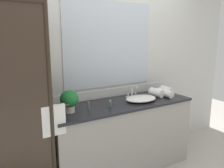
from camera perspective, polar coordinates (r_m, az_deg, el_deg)
name	(u,v)px	position (r m, az deg, el deg)	size (l,w,h in m)	color
wall_back_with_mirror	(108,66)	(3.01, -0.91, 4.40)	(4.40, 0.06, 2.60)	silver
vanity_cabinet	(122,137)	(2.97, 2.45, -12.96)	(1.80, 0.58, 0.90)	#9E9993
shower_enclosure	(11,116)	(2.17, -23.90, -7.30)	(1.20, 0.59, 2.00)	#2D2319
sink_basin	(141,99)	(2.90, 7.25, -3.60)	(0.41, 0.30, 0.06)	white
faucet	(132,94)	(3.03, 5.08, -2.37)	(0.17, 0.14, 0.16)	silver
potted_plant	(69,100)	(2.47, -10.57, -3.88)	(0.20, 0.20, 0.24)	beige
amenity_bottle_body_wash	(89,106)	(2.56, -5.83, -5.42)	(0.02, 0.02, 0.09)	#4C7056
amenity_bottle_lotion	(60,106)	(2.59, -12.79, -5.43)	(0.03, 0.03, 0.09)	#4C7056
amenity_bottle_shampoo	(110,104)	(2.63, -0.45, -4.94)	(0.03, 0.03, 0.08)	#4C7056
rolled_towel_near_edge	(166,90)	(3.29, 13.38, -1.54)	(0.11, 0.11, 0.19)	white
rolled_towel_middle	(165,93)	(3.15, 13.03, -2.18)	(0.10, 0.10, 0.24)	white
rolled_towel_far_edge	(157,93)	(3.11, 11.03, -2.13)	(0.12, 0.12, 0.18)	white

